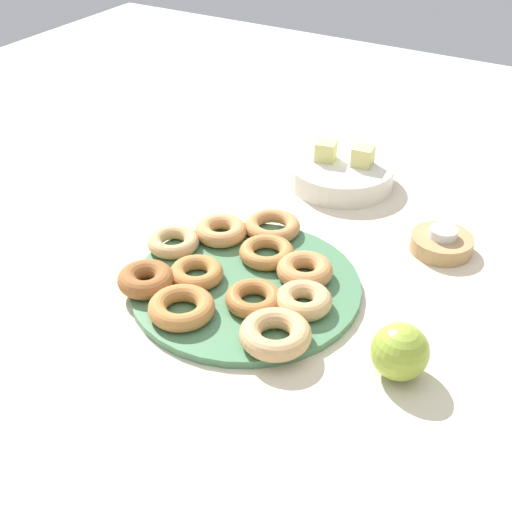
% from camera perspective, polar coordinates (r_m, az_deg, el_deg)
% --- Properties ---
extents(ground_plane, '(2.40, 2.40, 0.00)m').
position_cam_1_polar(ground_plane, '(1.02, -0.86, -2.78)').
color(ground_plane, beige).
extents(donut_plate, '(0.34, 0.34, 0.01)m').
position_cam_1_polar(donut_plate, '(1.02, -0.86, -2.51)').
color(donut_plate, '#4C7F56').
rests_on(donut_plate, ground_plane).
extents(donut_0, '(0.12, 0.12, 0.02)m').
position_cam_1_polar(donut_0, '(1.06, 0.89, 0.31)').
color(donut_0, '#BC7A3D').
rests_on(donut_0, donut_plate).
extents(donut_1, '(0.09, 0.09, 0.03)m').
position_cam_1_polar(donut_1, '(1.02, 4.06, -1.19)').
color(donut_1, '#C6844C').
rests_on(donut_1, donut_plate).
extents(donut_2, '(0.09, 0.09, 0.02)m').
position_cam_1_polar(donut_2, '(1.02, -4.95, -1.40)').
color(donut_2, '#BC7A3D').
rests_on(donut_2, donut_plate).
extents(donut_3, '(0.09, 0.09, 0.02)m').
position_cam_1_polar(donut_3, '(1.12, 1.37, 2.47)').
color(donut_3, '#C6844C').
rests_on(donut_3, donut_plate).
extents(donut_4, '(0.11, 0.11, 0.02)m').
position_cam_1_polar(donut_4, '(1.09, -6.87, 1.15)').
color(donut_4, tan).
rests_on(donut_4, donut_plate).
extents(donut_5, '(0.09, 0.09, 0.02)m').
position_cam_1_polar(donut_5, '(0.96, -0.20, -3.55)').
color(donut_5, '#AD6B33').
rests_on(donut_5, donut_plate).
extents(donut_6, '(0.13, 0.13, 0.03)m').
position_cam_1_polar(donut_6, '(0.95, -6.18, -4.26)').
color(donut_6, '#BC7A3D').
rests_on(donut_6, donut_plate).
extents(donut_7, '(0.09, 0.09, 0.03)m').
position_cam_1_polar(donut_7, '(0.96, 3.95, -3.69)').
color(donut_7, tan).
rests_on(donut_7, donut_plate).
extents(donut_8, '(0.13, 0.13, 0.03)m').
position_cam_1_polar(donut_8, '(0.90, 1.61, -6.48)').
color(donut_8, tan).
rests_on(donut_8, donut_plate).
extents(donut_9, '(0.11, 0.11, 0.03)m').
position_cam_1_polar(donut_9, '(1.11, -2.91, 2.11)').
color(donut_9, tan).
rests_on(donut_9, donut_plate).
extents(donut_10, '(0.12, 0.12, 0.03)m').
position_cam_1_polar(donut_10, '(1.01, -9.10, -1.91)').
color(donut_10, '#995B2D').
rests_on(donut_10, donut_plate).
extents(candle_holder, '(0.10, 0.10, 0.03)m').
position_cam_1_polar(candle_holder, '(1.14, 15.10, 0.99)').
color(candle_holder, tan).
rests_on(candle_holder, ground_plane).
extents(tealight, '(0.04, 0.04, 0.01)m').
position_cam_1_polar(tealight, '(1.12, 15.25, 1.87)').
color(tealight, silver).
rests_on(tealight, candle_holder).
extents(fruit_bowl, '(0.19, 0.19, 0.04)m').
position_cam_1_polar(fruit_bowl, '(1.30, 7.06, 6.75)').
color(fruit_bowl, silver).
rests_on(fruit_bowl, ground_plane).
extents(melon_chunk_left, '(0.04, 0.04, 0.04)m').
position_cam_1_polar(melon_chunk_left, '(1.29, 5.80, 8.65)').
color(melon_chunk_left, '#DBD67A').
rests_on(melon_chunk_left, fruit_bowl).
extents(melon_chunk_right, '(0.04, 0.04, 0.04)m').
position_cam_1_polar(melon_chunk_right, '(1.28, 8.84, 8.17)').
color(melon_chunk_right, '#DBD67A').
rests_on(melon_chunk_right, fruit_bowl).
extents(apple, '(0.07, 0.07, 0.07)m').
position_cam_1_polar(apple, '(0.88, 11.83, -7.76)').
color(apple, '#93AD38').
rests_on(apple, ground_plane).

